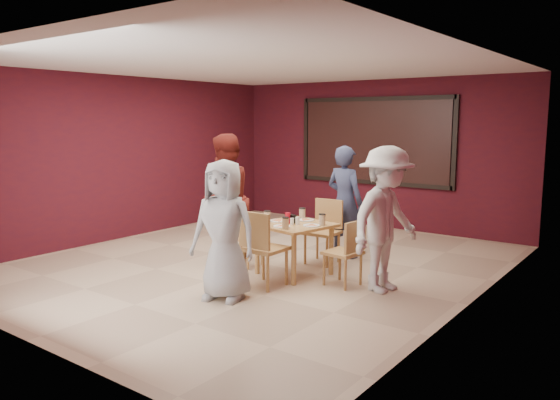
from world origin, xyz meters
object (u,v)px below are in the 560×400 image
Objects in this scene: diner_front at (224,230)px; diner_left at (225,199)px; chair_left at (242,233)px; dining_table at (294,229)px; chair_back at (325,227)px; diner_back at (345,202)px; diner_right at (386,220)px; chair_right at (347,249)px; chair_front at (261,245)px.

diner_left reaches higher than diner_front.
diner_left reaches higher than chair_left.
chair_back is at bearing 90.66° from dining_table.
diner_front is (-0.05, -2.08, 0.29)m from chair_back.
diner_left is (-1.19, -1.35, 0.09)m from diner_back.
diner_back is at bearing 56.36° from diner_right.
dining_table reaches higher than chair_right.
chair_left is 1.71m from chair_right.
diner_left is (-1.14, -0.12, 0.32)m from dining_table.
chair_front is 1.50m from chair_back.
chair_right is at bearing 79.53° from diner_left.
chair_left is 0.50× the size of diner_front.
chair_back is at bearing 89.11° from diner_back.
chair_front is 1.14× the size of chair_right.
chair_back is 0.56m from diner_back.
dining_table is 0.79m from chair_back.
diner_front is (-0.08, -0.58, 0.27)m from chair_front.
chair_right is 2.03m from diner_left.
diner_right is at bearing 81.78° from diner_left.
chair_left is at bearing 106.61° from diner_front.
dining_table is 1.32m from diner_front.
chair_front is at bearing 49.73° from diner_left.
chair_back is 1.11× the size of chair_left.
chair_back is 1.18m from chair_right.
chair_back reaches higher than chair_left.
chair_front is (0.02, -0.72, -0.07)m from dining_table.
dining_table is 0.88m from chair_left.
chair_right is at bearing 39.58° from chair_front.
chair_front is at bearing -88.59° from dining_table.
diner_back is (0.11, 2.54, 0.03)m from diner_front.
diner_left is at bearing 103.97° from diner_right.
diner_left is (-0.27, -0.06, 0.47)m from chair_left.
diner_back reaches higher than chair_front.
chair_right is 0.45× the size of diner_left.
diner_right is at bearing 3.29° from chair_left.
diner_back is at bearing 126.01° from diner_left.
diner_right is (0.45, 0.11, 0.40)m from chair_right.
chair_front is 1.11m from chair_left.
diner_right reaches higher than dining_table.
chair_back is at bearing 72.26° from diner_front.
chair_front reaches higher than dining_table.
chair_front is 0.55× the size of diner_right.
diner_left reaches higher than diner_right.
dining_table is 1.19m from diner_left.
diner_right is (1.27, 0.79, 0.33)m from chair_front.
chair_left is at bearing -179.60° from chair_right.
diner_front reaches higher than chair_back.
chair_back is 1.09× the size of chair_right.
diner_front reaches higher than chair_front.
chair_front is 1.07m from chair_right.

